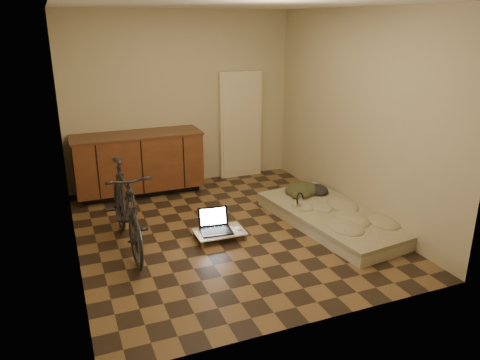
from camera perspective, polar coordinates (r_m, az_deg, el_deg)
name	(u,v)px	position (r m, az deg, el deg)	size (l,w,h in m)	color
room_shell	(227,127)	(5.36, -1.62, 6.54)	(3.50, 4.00, 2.60)	brown
cabinets	(139,163)	(6.98, -12.27, 2.01)	(1.84, 0.62, 0.91)	black
appliance_panel	(240,125)	(7.56, 0.04, 6.73)	(0.70, 0.10, 1.70)	beige
bicycle	(125,203)	(5.29, -13.79, -2.73)	(0.50, 1.69, 1.09)	black
futon	(333,218)	(6.03, 11.29, -4.52)	(1.23, 2.17, 0.18)	#BDB497
clothing_pile	(307,186)	(6.51, 8.11, -0.70)	(0.52, 0.43, 0.21)	#363821
headphones	(300,200)	(6.04, 7.37, -2.47)	(0.25, 0.23, 0.17)	black
lap_desk	(220,232)	(5.54, -2.51, -6.36)	(0.58, 0.38, 0.10)	brown
laptop	(215,226)	(5.54, -3.05, -5.64)	(0.39, 0.36, 0.25)	black
mouse	(239,228)	(5.55, -0.18, -5.93)	(0.06, 0.10, 0.04)	white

